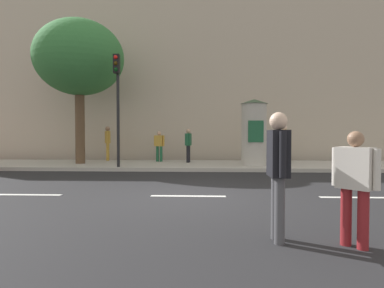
{
  "coord_description": "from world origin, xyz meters",
  "views": [
    {
      "loc": [
        0.42,
        -7.7,
        1.48
      ],
      "look_at": [
        0.0,
        2.0,
        1.19
      ],
      "focal_mm": 30.35,
      "sensor_mm": 36.0,
      "label": 1
    }
  ],
  "objects": [
    {
      "name": "lane_markings",
      "position": [
        0.0,
        0.0,
        0.0
      ],
      "size": [
        25.8,
        0.16,
        0.01
      ],
      "color": "silver",
      "rests_on": "ground_plane"
    },
    {
      "name": "ground_plane",
      "position": [
        0.0,
        0.0,
        0.0
      ],
      "size": [
        80.0,
        80.0,
        0.0
      ],
      "primitive_type": "plane",
      "color": "#232326"
    },
    {
      "name": "pedestrian_in_red_top",
      "position": [
        1.41,
        -3.22,
        1.06
      ],
      "size": [
        0.24,
        0.61,
        1.78
      ],
      "color": "#4C4C51",
      "rests_on": "ground_plane"
    },
    {
      "name": "pedestrian_in_light_jacket",
      "position": [
        -0.41,
        7.64,
        1.09
      ],
      "size": [
        0.29,
        0.66,
        1.59
      ],
      "color": "black",
      "rests_on": "sidewalk_curb"
    },
    {
      "name": "pedestrian_near_pole",
      "position": [
        2.37,
        -3.41,
        0.88
      ],
      "size": [
        0.47,
        0.48,
        1.52
      ],
      "color": "maroon",
      "rests_on": "ground_plane"
    },
    {
      "name": "pedestrian_in_dark_shirt",
      "position": [
        4.08,
        7.54,
        1.18
      ],
      "size": [
        0.61,
        0.28,
        1.75
      ],
      "color": "#1E5938",
      "rests_on": "sidewalk_curb"
    },
    {
      "name": "sidewalk_curb",
      "position": [
        0.0,
        7.0,
        0.07
      ],
      "size": [
        36.0,
        4.0,
        0.15
      ],
      "primitive_type": "cube",
      "color": "#B2ADA3",
      "rests_on": "ground_plane"
    },
    {
      "name": "poster_column",
      "position": [
        2.48,
        6.32,
        1.59
      ],
      "size": [
        1.17,
        1.17,
        2.84
      ],
      "color": "#B2ADA3",
      "rests_on": "sidewalk_curb"
    },
    {
      "name": "traffic_light",
      "position": [
        -3.15,
        5.24,
        3.18
      ],
      "size": [
        0.24,
        0.45,
        4.52
      ],
      "color": "black",
      "rests_on": "sidewalk_curb"
    },
    {
      "name": "pedestrian_with_bag",
      "position": [
        -1.85,
        8.06,
        1.02
      ],
      "size": [
        0.54,
        0.46,
        1.48
      ],
      "color": "#1E5938",
      "rests_on": "sidewalk_curb"
    },
    {
      "name": "building_backdrop",
      "position": [
        0.0,
        12.0,
        5.17
      ],
      "size": [
        36.0,
        5.0,
        10.34
      ],
      "primitive_type": "cube",
      "color": "#B7A893",
      "rests_on": "ground_plane"
    },
    {
      "name": "pedestrian_tallest",
      "position": [
        -4.57,
        8.57,
        1.17
      ],
      "size": [
        0.31,
        0.58,
        1.73
      ],
      "color": "#B78C33",
      "rests_on": "sidewalk_curb"
    },
    {
      "name": "street_tree",
      "position": [
        -5.31,
        6.82,
        4.92
      ],
      "size": [
        3.98,
        3.98,
        6.49
      ],
      "color": "brown",
      "rests_on": "sidewalk_curb"
    }
  ]
}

